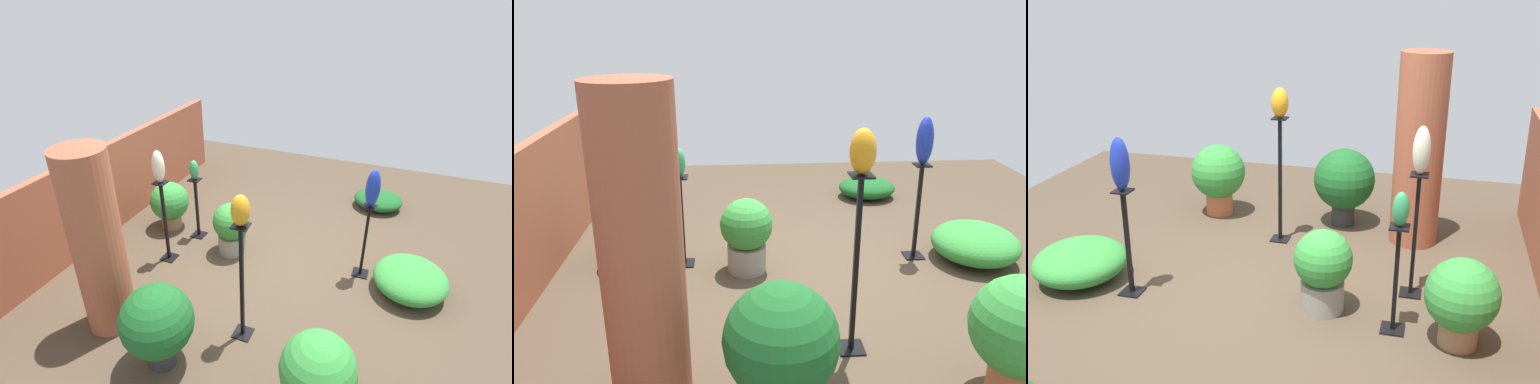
{
  "view_description": "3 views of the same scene",
  "coord_description": "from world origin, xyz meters",
  "views": [
    {
      "loc": [
        -4.14,
        -1.46,
        3.41
      ],
      "look_at": [
        -0.11,
        0.17,
        1.13
      ],
      "focal_mm": 28.0,
      "sensor_mm": 36.0,
      "label": 1
    },
    {
      "loc": [
        -4.44,
        0.72,
        2.39
      ],
      "look_at": [
        0.26,
        0.37,
        0.77
      ],
      "focal_mm": 35.0,
      "sensor_mm": 36.0,
      "label": 2
    },
    {
      "loc": [
        4.7,
        1.5,
        2.81
      ],
      "look_at": [
        -0.28,
        0.17,
        0.94
      ],
      "focal_mm": 42.0,
      "sensor_mm": 36.0,
      "label": 3
    }
  ],
  "objects": [
    {
      "name": "art_vase_ivory",
      "position": [
        -0.4,
        1.36,
        1.4
      ],
      "size": [
        0.16,
        0.15,
        0.43
      ],
      "primitive_type": "ellipsoid",
      "color": "beige",
      "rests_on": "pedestal_ivory"
    },
    {
      "name": "ground_plane",
      "position": [
        0.0,
        0.0,
        0.0
      ],
      "size": [
        8.0,
        8.0,
        0.0
      ],
      "primitive_type": "plane",
      "color": "#4C3D2D"
    },
    {
      "name": "potted_plant_near_pillar",
      "position": [
        -1.85,
        -1.09,
        0.51
      ],
      "size": [
        0.66,
        0.66,
        0.88
      ],
      "color": "#B25B38",
      "rests_on": "ground"
    },
    {
      "name": "brick_pillar",
      "position": [
        -1.63,
        1.3,
        1.05
      ],
      "size": [
        0.52,
        0.52,
        2.09
      ],
      "primitive_type": "cylinder",
      "color": "#9E5138",
      "rests_on": "ground"
    },
    {
      "name": "foliage_bed_east",
      "position": [
        0.14,
        -1.78,
        0.19
      ],
      "size": [
        0.92,
        0.89,
        0.38
      ],
      "primitive_type": "ellipsoid",
      "color": "#338C38",
      "rests_on": "ground"
    },
    {
      "name": "art_vase_cobalt",
      "position": [
        0.26,
        -1.17,
        1.27
      ],
      "size": [
        0.17,
        0.17,
        0.49
      ],
      "primitive_type": "ellipsoid",
      "color": "#192D9E",
      "rests_on": "pedestal_cobalt"
    },
    {
      "name": "potted_plant_mid_left",
      "position": [
        0.33,
        1.78,
        0.42
      ],
      "size": [
        0.59,
        0.59,
        0.75
      ],
      "color": "#936B4C",
      "rests_on": "ground"
    },
    {
      "name": "potted_plant_front_right",
      "position": [
        -1.9,
        0.46,
        0.54
      ],
      "size": [
        0.72,
        0.72,
        0.92
      ],
      "color": "#2D2D33",
      "rests_on": "ground"
    },
    {
      "name": "pedestal_ivory",
      "position": [
        -0.4,
        1.36,
        0.54
      ],
      "size": [
        0.2,
        0.2,
        1.18
      ],
      "color": "black",
      "rests_on": "ground"
    },
    {
      "name": "pedestal_jade",
      "position": [
        0.26,
        1.26,
        0.43
      ],
      "size": [
        0.2,
        0.2,
        0.95
      ],
      "color": "black",
      "rests_on": "ground"
    },
    {
      "name": "art_vase_amber",
      "position": [
        -1.26,
        -0.14,
        1.56
      ],
      "size": [
        0.19,
        0.18,
        0.32
      ],
      "primitive_type": "ellipsoid",
      "color": "orange",
      "rests_on": "pedestal_amber"
    },
    {
      "name": "pedestal_cobalt",
      "position": [
        0.26,
        -1.17,
        0.46
      ],
      "size": [
        0.2,
        0.2,
        1.02
      ],
      "color": "black",
      "rests_on": "ground"
    },
    {
      "name": "pedestal_amber",
      "position": [
        -1.26,
        -0.14,
        0.65
      ],
      "size": [
        0.2,
        0.2,
        1.41
      ],
      "color": "black",
      "rests_on": "ground"
    },
    {
      "name": "art_vase_jade",
      "position": [
        0.26,
        1.26,
        1.09
      ],
      "size": [
        0.13,
        0.13,
        0.29
      ],
      "primitive_type": "ellipsoid",
      "color": "#2D9356",
      "rests_on": "pedestal_jade"
    },
    {
      "name": "potted_plant_front_left",
      "position": [
        0.08,
        0.62,
        0.41
      ],
      "size": [
        0.52,
        0.52,
        0.76
      ],
      "color": "gray",
      "rests_on": "ground"
    }
  ]
}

